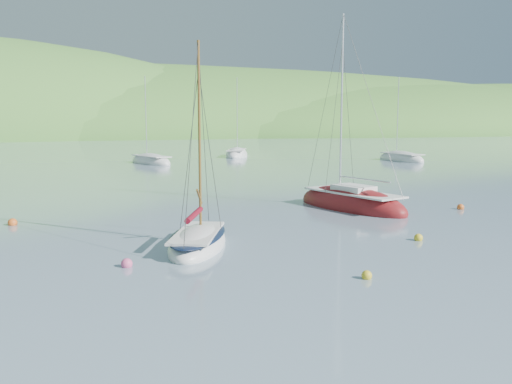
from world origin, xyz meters
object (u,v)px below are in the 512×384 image
object	(u,v)px
distant_sloop_a	(151,162)
distant_sloop_b	(237,155)
sloop_red	(351,205)
daysailer_white	(198,242)
distant_sloop_d	(401,159)

from	to	relation	value
distant_sloop_a	distant_sloop_b	xyz separation A→B (m)	(12.94, 8.41, 0.01)
distant_sloop_a	sloop_red	bearing A→B (deg)	-99.74
distant_sloop_a	distant_sloop_b	bearing A→B (deg)	11.06
daysailer_white	distant_sloop_d	world-z (taller)	distant_sloop_d
distant_sloop_b	daysailer_white	bearing A→B (deg)	-85.91
daysailer_white	distant_sloop_b	bearing A→B (deg)	94.73
sloop_red	distant_sloop_a	world-z (taller)	sloop_red
distant_sloop_b	distant_sloop_d	size ratio (longest dim) A/B	1.04
sloop_red	distant_sloop_d	world-z (taller)	sloop_red
daysailer_white	distant_sloop_b	size ratio (longest dim) A/B	0.80
daysailer_white	distant_sloop_a	distance (m)	45.12
daysailer_white	sloop_red	distance (m)	13.53
distant_sloop_a	daysailer_white	bearing A→B (deg)	-115.88
distant_sloop_d	distant_sloop_a	bearing A→B (deg)	163.46
sloop_red	distant_sloop_d	xyz separation A→B (m)	(23.03, 32.36, -0.04)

